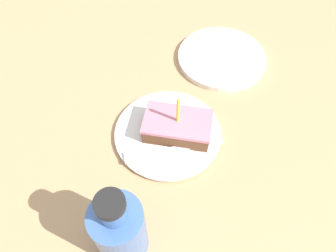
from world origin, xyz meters
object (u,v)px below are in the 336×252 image
(plate, at_px, (168,133))
(cake_slice, at_px, (177,126))
(fork, at_px, (168,151))
(bottle, at_px, (120,230))
(side_plate, at_px, (222,58))

(plate, xyz_separation_m, cake_slice, (-0.00, 0.02, 0.03))
(fork, xyz_separation_m, bottle, (0.18, -0.04, 0.06))
(bottle, relative_size, side_plate, 0.87)
(plate, relative_size, cake_slice, 1.64)
(plate, bearing_deg, bottle, -8.40)
(fork, bearing_deg, plate, -171.25)
(plate, height_order, fork, fork)
(fork, xyz_separation_m, side_plate, (-0.28, 0.08, -0.01))
(fork, distance_m, side_plate, 0.30)
(plate, height_order, side_plate, side_plate)
(bottle, distance_m, side_plate, 0.49)
(plate, relative_size, bottle, 1.18)
(cake_slice, bearing_deg, side_plate, 162.98)
(plate, distance_m, side_plate, 0.26)
(plate, bearing_deg, cake_slice, 98.83)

